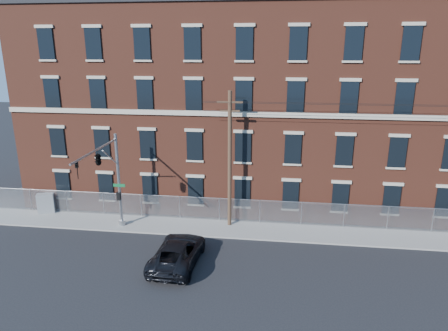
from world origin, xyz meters
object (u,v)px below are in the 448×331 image
Objects in this scene: utility_cabinet at (46,203)px; pickup_truck at (178,252)px; utility_pole_near at (230,158)px; traffic_signal_mast at (104,167)px.

pickup_truck is at bearing -48.01° from utility_cabinet.
utility_pole_near is 6.28× the size of utility_cabinet.
utility_cabinet is at bearing 178.47° from utility_pole_near.
utility_pole_near is at bearing -22.82° from utility_cabinet.
utility_pole_near is at bearing 23.14° from traffic_signal_mast.
utility_pole_near reaches higher than pickup_truck.
traffic_signal_mast is at bearing -156.86° from utility_pole_near.
traffic_signal_mast is 9.09m from utility_cabinet.
pickup_truck is at bearing -113.59° from utility_pole_near.
utility_cabinet reaches higher than pickup_truck.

